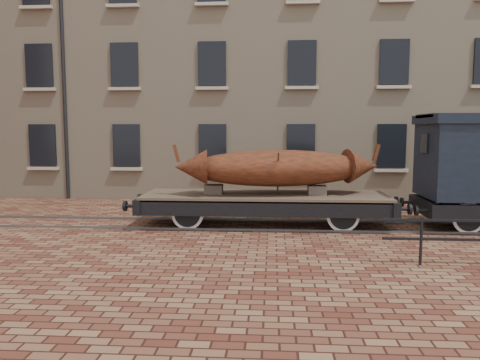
{
  "coord_description": "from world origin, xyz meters",
  "views": [
    {
      "loc": [
        -0.11,
        -13.6,
        2.81
      ],
      "look_at": [
        -1.09,
        0.5,
        1.3
      ],
      "focal_mm": 35.0,
      "sensor_mm": 36.0,
      "label": 1
    }
  ],
  "objects": [
    {
      "name": "ground",
      "position": [
        0.0,
        0.0,
        0.0
      ],
      "size": [
        90.0,
        90.0,
        0.0
      ],
      "primitive_type": "plane",
      "color": "#4F241A"
    },
    {
      "name": "rail_track",
      "position": [
        0.0,
        0.0,
        0.03
      ],
      "size": [
        30.0,
        1.52,
        0.06
      ],
      "color": "#59595E",
      "rests_on": "ground"
    },
    {
      "name": "iron_boat",
      "position": [
        0.05,
        -0.0,
        1.72
      ],
      "size": [
        6.04,
        2.43,
        1.47
      ],
      "color": "maroon",
      "rests_on": "flatcar_wagon"
    },
    {
      "name": "warehouse_cream",
      "position": [
        3.0,
        9.99,
        7.0
      ],
      "size": [
        40.0,
        10.19,
        14.0
      ],
      "color": "#C5AF8E",
      "rests_on": "ground"
    },
    {
      "name": "flatcar_wagon",
      "position": [
        -0.32,
        0.0,
        0.75
      ],
      "size": [
        8.01,
        2.17,
        1.21
      ],
      "color": "#473F2E",
      "rests_on": "ground"
    }
  ]
}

